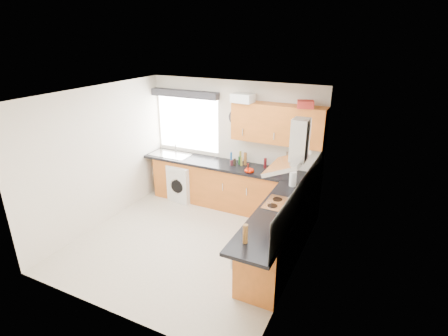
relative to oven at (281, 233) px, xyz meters
The scene contains 39 objects.
ground_plane 1.59m from the oven, 168.69° to the right, with size 3.60×3.60×0.00m, color beige.
ceiling 2.58m from the oven, 168.69° to the right, with size 3.60×3.60×0.02m, color white.
wall_back 2.28m from the oven, 135.00° to the left, with size 3.60×0.02×2.50m, color silver.
wall_front 2.71m from the oven, 125.54° to the right, with size 3.60×0.02×2.50m, color silver.
wall_left 3.41m from the oven, behind, with size 0.02×3.60×2.50m, color silver.
wall_right 0.93m from the oven, 45.00° to the right, with size 0.02×3.60×2.50m, color silver.
window 3.16m from the oven, 149.70° to the left, with size 1.40×0.02×1.10m, color silver.
window_blind 3.40m from the oven, 151.23° to the left, with size 1.50×0.18×0.14m, color #2A2A30.
splashback 0.81m from the oven, ahead, with size 0.01×3.00×0.54m, color white.
base_cab_back 2.01m from the oven, 142.90° to the left, with size 3.00×0.58×0.86m, color #AD581C.
base_cab_corner 1.20m from the oven, 90.00° to the left, with size 0.60×0.60×0.86m, color #AD581C.
base_cab_right 0.15m from the oven, 86.19° to the right, with size 0.58×2.10×0.86m, color #AD581C.
worktop_back 1.98m from the oven, 141.34° to the left, with size 3.60×0.62×0.05m, color black.
worktop_right 0.55m from the oven, 90.00° to the right, with size 0.62×2.42×0.05m, color black.
sink 3.12m from the oven, 157.02° to the left, with size 0.84×0.46×0.10m, color #BBBBBB, non-canonical shape.
oven is the anchor object (origin of this frame).
hob_plate 0.49m from the oven, 90.00° to the left, with size 0.52×0.52×0.01m, color #BBBBBB.
extractor_hood 1.35m from the oven, ahead, with size 0.52×0.78×0.66m, color #BBBBBB, non-canonical shape.
upper_cabinets 1.99m from the oven, 112.54° to the left, with size 1.70×0.35×0.70m, color #AD581C.
washing_machine 2.69m from the oven, 155.85° to the left, with size 0.53×0.51×0.78m, color silver.
wall_clock 2.48m from the oven, 134.41° to the left, with size 0.31×0.31×0.04m, color #2A2A30.
casserole 2.49m from the oven, 134.53° to the left, with size 0.38×0.28×0.16m, color silver.
storage_box 2.16m from the oven, 92.91° to the left, with size 0.27×0.22×0.12m, color #A82720.
utensil_pot 1.55m from the oven, 104.04° to the left, with size 0.11×0.11×0.15m, color gray.
kitchen_roll 0.97m from the oven, 94.69° to the left, with size 0.12×0.12×0.25m, color silver.
tomato_cluster 1.47m from the oven, 133.45° to the left, with size 0.16×0.16×0.07m, color #BB1901, non-canonical shape.
jar_0 1.67m from the oven, 131.50° to the left, with size 0.04×0.04×0.09m, color maroon.
jar_1 1.40m from the oven, 115.03° to the left, with size 0.07×0.07×0.13m, color #402F23.
jar_2 1.90m from the oven, 134.50° to the left, with size 0.05×0.05×0.16m, color #163F17.
jar_3 1.96m from the oven, 139.44° to the left, with size 0.04×0.04×0.25m, color #1C5089.
jar_4 1.86m from the oven, 131.45° to the left, with size 0.06×0.06×0.25m, color brown.
jar_5 1.48m from the oven, 111.99° to the left, with size 0.07×0.07×0.11m, color maroon.
jar_6 1.86m from the oven, 138.27° to the left, with size 0.05×0.05×0.15m, color black.
jar_7 1.64m from the oven, 119.65° to the left, with size 0.06×0.06×0.20m, color #561215.
jar_8 1.50m from the oven, 109.04° to the left, with size 0.06×0.06×0.17m, color #5A2029.
jar_9 1.91m from the oven, 139.50° to the left, with size 0.07×0.07×0.10m, color #46191F.
jar_10 1.99m from the oven, 133.18° to the left, with size 0.05×0.05×0.24m, color #9F9437.
jar_11 1.84m from the oven, 134.09° to the left, with size 0.04×0.04×0.17m, color olive.
bottle_0 1.34m from the oven, 95.72° to the right, with size 0.06×0.06×0.25m, color brown.
Camera 1 is at (2.76, -4.30, 3.34)m, focal length 28.00 mm.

